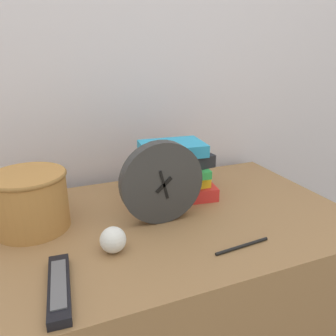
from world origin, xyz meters
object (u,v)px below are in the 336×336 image
book_stack (175,172)px  basket (30,199)px  pen (242,246)px  tv_remote (59,287)px  crumpled_paper_ball (113,240)px  desk_clock (162,183)px

book_stack → basket: size_ratio=1.29×
basket → pen: 0.56m
basket → tv_remote: 0.30m
book_stack → basket: bearing=-174.0°
book_stack → crumpled_paper_ball: size_ratio=4.12×
desk_clock → crumpled_paper_ball: 0.21m
desk_clock → tv_remote: (-0.29, -0.19, -0.10)m
tv_remote → crumpled_paper_ball: bearing=36.5°
crumpled_paper_ball → desk_clock: bearing=31.0°
book_stack → basket: (-0.43, -0.05, -0.00)m
book_stack → crumpled_paper_ball: (-0.26, -0.24, -0.05)m
tv_remote → book_stack: bearing=40.6°
desk_clock → basket: bearing=164.2°
tv_remote → crumpled_paper_ball: (0.13, 0.10, 0.02)m
book_stack → pen: size_ratio=1.68×
desk_clock → crumpled_paper_ball: bearing=-149.0°
book_stack → desk_clock: bearing=-124.8°
desk_clock → book_stack: (0.10, 0.14, -0.03)m
basket → crumpled_paper_ball: basket is taller
book_stack → crumpled_paper_ball: book_stack is taller
book_stack → tv_remote: bearing=-139.4°
book_stack → tv_remote: (-0.39, -0.33, -0.07)m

